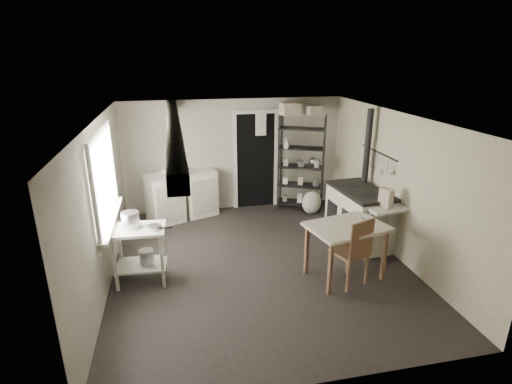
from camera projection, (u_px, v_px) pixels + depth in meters
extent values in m
plane|color=black|center=(260.00, 263.00, 6.34)|extent=(5.00, 5.00, 0.00)
plane|color=silver|center=(260.00, 118.00, 5.58)|extent=(5.00, 5.00, 0.00)
cube|color=#A6A08E|center=(234.00, 155.00, 8.27)|extent=(4.50, 0.02, 2.30)
cube|color=#A6A08E|center=(319.00, 286.00, 3.65)|extent=(4.50, 0.02, 2.30)
cube|color=#A6A08E|center=(102.00, 207.00, 5.52)|extent=(0.02, 5.00, 2.30)
cube|color=#A6A08E|center=(397.00, 186.00, 6.40)|extent=(0.02, 5.00, 2.30)
cylinder|color=#A9A8AB|center=(131.00, 221.00, 5.58)|extent=(0.30, 0.30, 0.26)
cylinder|color=#A9A8AB|center=(155.00, 229.00, 5.55)|extent=(0.25, 0.25, 0.11)
cylinder|color=#A9A8AB|center=(147.00, 257.00, 5.74)|extent=(0.21, 0.21, 0.22)
imported|color=silver|center=(186.00, 172.00, 7.78)|extent=(0.33, 0.33, 0.07)
imported|color=silver|center=(164.00, 173.00, 7.71)|extent=(0.15, 0.15, 0.09)
imported|color=silver|center=(286.00, 146.00, 8.06)|extent=(0.11, 0.11, 0.20)
cube|color=beige|center=(290.00, 114.00, 7.92)|extent=(0.39, 0.35, 0.24)
cube|color=beige|center=(313.00, 115.00, 7.97)|extent=(0.31, 0.29, 0.18)
cube|color=beige|center=(386.00, 201.00, 6.15)|extent=(0.19, 0.23, 0.30)
imported|color=silver|center=(364.00, 226.00, 5.72)|extent=(0.13, 0.13, 0.10)
ellipsoid|color=beige|center=(312.00, 203.00, 8.22)|extent=(0.50, 0.47, 0.48)
cylinder|color=silver|center=(362.00, 253.00, 6.50)|extent=(0.16, 0.16, 0.15)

